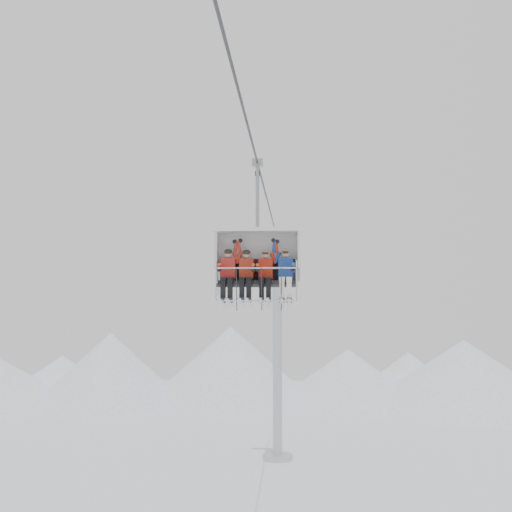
# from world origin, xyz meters

# --- Properties ---
(ridgeline) EXTENTS (72.00, 21.00, 7.00)m
(ridgeline) POSITION_xyz_m (-1.58, 42.05, 2.84)
(ridgeline) COLOR white
(ridgeline) RESTS_ON ground
(lift_tower_right) EXTENTS (2.00, 1.80, 13.48)m
(lift_tower_right) POSITION_xyz_m (0.00, 22.00, 5.78)
(lift_tower_right) COLOR #B4B7BC
(lift_tower_right) RESTS_ON ground
(haul_cable) EXTENTS (0.06, 50.00, 0.06)m
(haul_cable) POSITION_xyz_m (0.00, 0.00, 13.30)
(haul_cable) COLOR #323237
(haul_cable) RESTS_ON lift_tower_left
(chairlift_carrier) EXTENTS (2.34, 1.17, 3.98)m
(chairlift_carrier) POSITION_xyz_m (0.00, 0.81, 10.67)
(chairlift_carrier) COLOR black
(chairlift_carrier) RESTS_ON haul_cable
(skier_far_left) EXTENTS (0.40, 1.69, 1.60)m
(skier_far_left) POSITION_xyz_m (-0.80, 0.51, 10.20)
(skier_far_left) COLOR red
(skier_far_left) RESTS_ON chairlift_carrier
(skier_center_left) EXTENTS (0.39, 1.69, 1.57)m
(skier_center_left) POSITION_xyz_m (-0.30, 0.50, 10.19)
(skier_center_left) COLOR #B02E1A
(skier_center_left) RESTS_ON chairlift_carrier
(skier_center_right) EXTENTS (0.39, 1.69, 1.56)m
(skier_center_right) POSITION_xyz_m (0.23, 0.50, 10.19)
(skier_center_right) COLOR red
(skier_center_right) RESTS_ON chairlift_carrier
(skier_far_right) EXTENTS (0.40, 1.69, 1.60)m
(skier_far_right) POSITION_xyz_m (0.78, 0.51, 10.20)
(skier_far_right) COLOR navy
(skier_far_right) RESTS_ON chairlift_carrier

